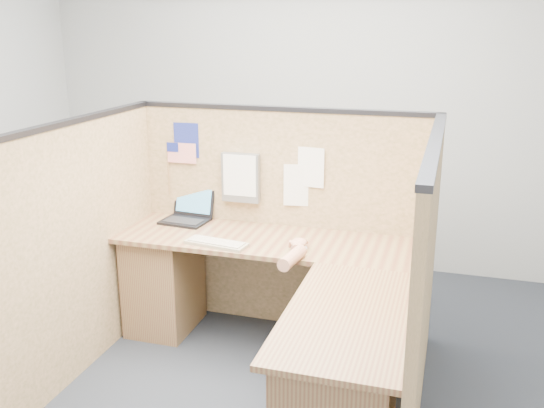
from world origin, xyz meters
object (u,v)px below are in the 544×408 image
(keyboard, at_px, (216,243))
(mouse, at_px, (299,247))
(laptop, at_px, (188,212))
(l_desk, at_px, (278,318))

(keyboard, height_order, mouse, mouse)
(laptop, relative_size, keyboard, 0.80)
(laptop, bearing_deg, l_desk, -30.93)
(l_desk, xyz_separation_m, laptop, (-0.83, 0.60, 0.39))
(keyboard, xyz_separation_m, mouse, (0.51, 0.05, 0.01))
(l_desk, relative_size, mouse, 16.96)
(laptop, relative_size, mouse, 2.84)
(l_desk, bearing_deg, mouse, 76.55)
(l_desk, distance_m, keyboard, 0.60)
(l_desk, bearing_deg, laptop, 144.04)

